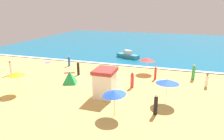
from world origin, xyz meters
The scene contains 21 objects.
ground_plane centered at (0.00, 0.00, 0.00)m, with size 60.00×60.00×0.00m, color #EDBC60.
ocean_water centered at (0.00, 28.00, 0.05)m, with size 60.00×44.00×0.10m, color #146B93.
wave_breaker_foam centered at (0.00, 6.30, 0.10)m, with size 57.00×0.70×0.01m, color white.
lifeguard_cabana centered at (1.70, -5.16, 1.44)m, with size 2.01×2.50×2.83m.
beach_umbrella_0 centered at (3.69, -8.54, 2.01)m, with size 2.70×2.70×2.28m.
beach_umbrella_1 centered at (-7.10, -7.16, 2.09)m, with size 2.13×2.12×2.33m.
beach_umbrella_2 centered at (7.57, -4.83, 2.12)m, with size 2.55×2.56×2.36m.
beach_umbrella_4 centered at (4.51, 3.64, 1.93)m, with size 2.79×2.80×2.22m.
beach_tent centered at (-3.47, -2.97, 0.74)m, with size 2.14×2.11×1.48m.
beachgoer_0 centered at (3.75, -2.06, 0.82)m, with size 0.37×0.37×1.76m.
beachgoer_1 centered at (11.60, 0.63, 0.73)m, with size 0.47×0.47×1.55m.
beachgoer_2 centered at (-3.91, 0.08, 0.91)m, with size 0.44×0.44×1.90m.
beachgoer_3 centered at (-7.23, 3.54, 0.74)m, with size 0.49×0.49×1.59m.
beachgoer_4 centered at (10.34, 2.87, 0.89)m, with size 0.44×0.44×1.91m.
beachgoer_5 centered at (5.89, 1.48, 0.81)m, with size 0.40×0.40×1.69m.
beachgoer_6 centered at (6.87, -7.31, 0.84)m, with size 0.35×0.35×1.78m.
beachgoer_7 centered at (-12.45, -2.51, 0.91)m, with size 0.44×0.44×1.88m.
beach_towel_0 centered at (-11.58, 4.26, 0.01)m, with size 1.30×1.35×0.01m.
beach_towel_1 centered at (-1.95, 4.74, 0.01)m, with size 1.66×1.74×0.01m.
beach_towel_2 centered at (-5.52, 0.52, 0.01)m, with size 1.63×1.37×0.01m.
small_boat_0 centered at (0.10, 11.12, 0.55)m, with size 4.21×2.61×1.35m.
Camera 1 is at (8.05, -22.64, 8.43)m, focal length 32.40 mm.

